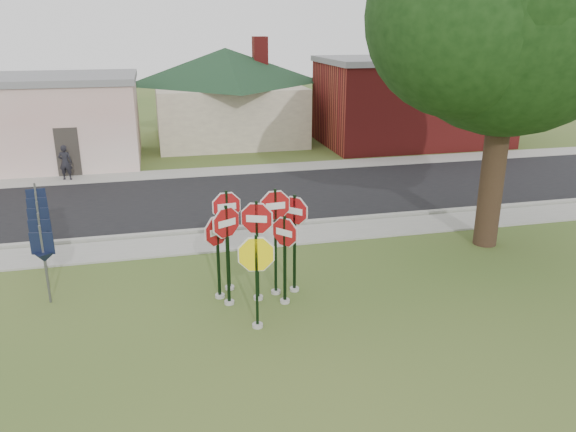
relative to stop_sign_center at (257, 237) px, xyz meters
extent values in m
plane|color=#395720|center=(0.02, -1.48, -1.66)|extent=(120.00, 120.00, 0.00)
cube|color=gray|center=(0.02, 4.02, -1.63)|extent=(60.00, 1.60, 0.06)
cube|color=black|center=(0.02, 8.52, -1.64)|extent=(60.00, 7.00, 0.04)
cube|color=gray|center=(0.02, 12.82, -1.63)|extent=(60.00, 1.60, 0.06)
cube|color=gray|center=(0.02, 5.02, -1.59)|extent=(60.00, 0.20, 0.14)
cylinder|color=#A5A29A|center=(0.00, 0.00, -1.62)|extent=(0.24, 0.24, 0.08)
cube|color=black|center=(0.00, 0.00, -0.39)|extent=(0.07, 0.07, 2.55)
cylinder|color=white|center=(0.00, 0.00, 0.46)|extent=(1.01, 0.40, 1.08)
cylinder|color=maroon|center=(0.00, 0.00, 0.46)|extent=(0.94, 0.38, 1.00)
cube|color=white|center=(0.00, 0.00, 0.46)|extent=(0.47, 0.19, 0.17)
cylinder|color=#A5A29A|center=(-0.26, -1.33, -1.62)|extent=(0.24, 0.24, 0.08)
cube|color=black|center=(-0.26, -1.33, -0.55)|extent=(0.07, 0.06, 2.21)
cylinder|color=white|center=(-0.26, -1.33, 0.11)|extent=(1.11, 0.17, 1.12)
cylinder|color=yellow|center=(-0.26, -1.33, 0.11)|extent=(1.03, 0.16, 1.04)
cylinder|color=#A5A29A|center=(-0.73, -0.08, -1.62)|extent=(0.24, 0.24, 0.08)
cube|color=black|center=(-0.73, -0.08, -0.40)|extent=(0.08, 0.07, 2.52)
cylinder|color=white|center=(-0.73, -0.08, 0.44)|extent=(0.92, 0.50, 1.04)
cylinder|color=maroon|center=(-0.73, -0.08, 0.44)|extent=(0.86, 0.47, 0.96)
cube|color=white|center=(-0.73, -0.08, 0.44)|extent=(0.43, 0.23, 0.17)
cylinder|color=#A5A29A|center=(0.60, -0.33, -1.62)|extent=(0.24, 0.24, 0.08)
cube|color=black|center=(0.60, -0.33, -0.54)|extent=(0.08, 0.08, 2.24)
cylinder|color=white|center=(0.60, -0.33, 0.18)|extent=(0.66, 0.77, 0.99)
cylinder|color=maroon|center=(0.60, -0.33, 0.18)|extent=(0.61, 0.71, 0.92)
cube|color=white|center=(0.60, -0.33, 0.18)|extent=(0.30, 0.35, 0.16)
cylinder|color=#A5A29A|center=(0.49, 0.21, -1.62)|extent=(0.24, 0.24, 0.08)
cube|color=black|center=(0.49, 0.21, -0.28)|extent=(0.06, 0.05, 2.75)
cylinder|color=white|center=(0.49, 0.21, 0.67)|extent=(1.04, 0.09, 1.04)
cylinder|color=maroon|center=(0.49, 0.21, 0.67)|extent=(0.96, 0.09, 0.96)
cube|color=white|center=(0.49, 0.21, 0.67)|extent=(0.48, 0.05, 0.17)
cylinder|color=#A5A29A|center=(-0.61, 0.72, -1.62)|extent=(0.24, 0.24, 0.08)
cube|color=black|center=(-0.61, 0.72, -0.34)|extent=(0.06, 0.06, 2.64)
cylinder|color=white|center=(-0.61, 0.72, 0.58)|extent=(0.99, 0.10, 0.99)
cylinder|color=maroon|center=(-0.61, 0.72, 0.58)|extent=(0.92, 0.10, 0.92)
cube|color=white|center=(-0.61, 0.72, 0.58)|extent=(0.46, 0.05, 0.16)
cylinder|color=#A5A29A|center=(0.99, 0.25, -1.62)|extent=(0.24, 0.24, 0.08)
cube|color=black|center=(0.99, 0.25, -0.38)|extent=(0.08, 0.08, 2.56)
cylinder|color=white|center=(0.99, 0.25, 0.49)|extent=(0.72, 0.71, 0.99)
cylinder|color=maroon|center=(0.99, 0.25, 0.49)|extent=(0.67, 0.66, 0.92)
cube|color=white|center=(0.99, 0.25, 0.49)|extent=(0.33, 0.33, 0.16)
cylinder|color=#A5A29A|center=(-0.92, 0.31, -1.62)|extent=(0.24, 0.24, 0.08)
cube|color=black|center=(-0.92, 0.31, -0.56)|extent=(0.08, 0.08, 2.20)
cylinder|color=white|center=(-0.92, 0.31, 0.11)|extent=(0.86, 0.63, 1.06)
cylinder|color=maroon|center=(-0.92, 0.31, 0.11)|extent=(0.80, 0.59, 0.98)
cube|color=white|center=(-0.92, 0.31, 0.11)|extent=(0.40, 0.29, 0.17)
cube|color=#59595E|center=(-4.98, 1.02, -0.66)|extent=(0.05, 0.05, 2.00)
cube|color=black|center=(-4.98, 1.02, -0.11)|extent=(0.55, 0.13, 0.55)
cone|color=black|center=(-4.98, 1.02, -0.46)|extent=(0.65, 0.65, 0.25)
cube|color=#59595E|center=(-5.18, 2.02, -0.66)|extent=(0.05, 0.05, 2.00)
cube|color=black|center=(-5.18, 2.02, -0.11)|extent=(0.55, 0.09, 0.55)
cone|color=black|center=(-5.18, 2.02, -0.46)|extent=(0.62, 0.62, 0.25)
cube|color=#59595E|center=(-5.38, 3.02, -0.66)|extent=(0.05, 0.05, 2.00)
cube|color=black|center=(-5.38, 3.02, -0.11)|extent=(0.55, 0.05, 0.55)
cone|color=black|center=(-5.38, 3.02, -0.46)|extent=(0.58, 0.58, 0.25)
cube|color=#59595E|center=(-5.58, 4.02, -0.66)|extent=(0.05, 0.05, 2.00)
cube|color=black|center=(-5.58, 4.02, -0.11)|extent=(0.55, 0.05, 0.55)
cone|color=black|center=(-5.58, 4.02, -0.46)|extent=(0.58, 0.58, 0.25)
cube|color=#59595E|center=(-5.78, 5.02, -0.66)|extent=(0.05, 0.05, 2.00)
cube|color=black|center=(-5.78, 5.02, -0.11)|extent=(0.55, 0.09, 0.55)
cone|color=black|center=(-5.78, 5.02, -0.46)|extent=(0.62, 0.62, 0.25)
cube|color=silver|center=(-8.98, 16.52, 0.34)|extent=(12.00, 6.00, 4.00)
cube|color=#332D28|center=(-5.98, 13.54, -0.56)|extent=(1.00, 0.10, 2.20)
cube|color=beige|center=(2.02, 20.52, -0.06)|extent=(8.00, 8.00, 3.20)
pyramid|color=black|center=(2.02, 20.52, 3.54)|extent=(11.60, 11.60, 2.00)
cube|color=maroon|center=(4.02, 20.52, 3.34)|extent=(0.80, 0.80, 1.60)
cube|color=maroon|center=(12.02, 17.02, 0.59)|extent=(10.00, 6.00, 4.50)
cube|color=gray|center=(12.02, 17.02, 2.94)|extent=(10.20, 6.20, 0.30)
cube|color=white|center=(10.02, 14.07, 0.94)|extent=(2.00, 0.08, 0.90)
cylinder|color=black|center=(7.52, 2.02, 1.04)|extent=(0.70, 0.70, 5.41)
sphere|color=black|center=(7.52, 2.02, 5.29)|extent=(7.08, 7.08, 7.08)
cylinder|color=black|center=(22.02, 24.52, 0.34)|extent=(0.50, 0.50, 4.00)
sphere|color=black|center=(22.02, 24.52, 3.94)|extent=(5.60, 5.60, 5.60)
imported|color=black|center=(-6.04, 12.85, -0.84)|extent=(0.61, 0.45, 1.52)
camera|label=1|loc=(-2.19, -12.32, 4.80)|focal=35.00mm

